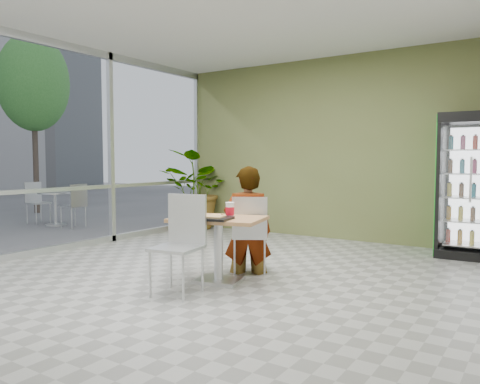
% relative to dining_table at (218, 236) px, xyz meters
% --- Properties ---
extents(ground, '(7.00, 7.00, 0.00)m').
position_rel_dining_table_xyz_m(ground, '(-0.12, 0.01, -0.54)').
color(ground, gray).
rests_on(ground, ground).
extents(room_envelope, '(6.00, 7.00, 3.20)m').
position_rel_dining_table_xyz_m(room_envelope, '(-0.12, 0.01, 1.06)').
color(room_envelope, silver).
rests_on(room_envelope, ground).
extents(storefront_frame, '(0.10, 7.00, 3.20)m').
position_rel_dining_table_xyz_m(storefront_frame, '(-3.12, 0.01, 1.06)').
color(storefront_frame, '#B9BBBE').
rests_on(storefront_frame, ground).
extents(dining_table, '(1.15, 0.93, 0.75)m').
position_rel_dining_table_xyz_m(dining_table, '(0.00, 0.00, 0.00)').
color(dining_table, '#A76E47').
rests_on(dining_table, ground).
extents(chair_far, '(0.59, 0.59, 0.96)m').
position_rel_dining_table_xyz_m(chair_far, '(0.09, 0.53, 0.02)').
color(chair_far, '#B9BBBE').
rests_on(chair_far, ground).
extents(chair_near, '(0.53, 0.53, 1.04)m').
position_rel_dining_table_xyz_m(chair_near, '(-0.08, -0.54, 0.07)').
color(chair_near, '#B9BBBE').
rests_on(chair_near, ground).
extents(seated_woman, '(0.71, 0.65, 1.63)m').
position_rel_dining_table_xyz_m(seated_woman, '(0.03, 0.57, -0.02)').
color(seated_woman, black).
rests_on(seated_woman, ground).
extents(pizza_plate, '(0.29, 0.26, 0.03)m').
position_rel_dining_table_xyz_m(pizza_plate, '(-0.07, 0.04, 0.23)').
color(pizza_plate, silver).
rests_on(pizza_plate, dining_table).
extents(soda_cup, '(0.10, 0.10, 0.18)m').
position_rel_dining_table_xyz_m(soda_cup, '(0.15, 0.01, 0.30)').
color(soda_cup, silver).
rests_on(soda_cup, dining_table).
extents(napkin_stack, '(0.16, 0.16, 0.02)m').
position_rel_dining_table_xyz_m(napkin_stack, '(-0.20, -0.17, 0.22)').
color(napkin_stack, silver).
rests_on(napkin_stack, dining_table).
extents(cafeteria_tray, '(0.53, 0.43, 0.03)m').
position_rel_dining_table_xyz_m(cafeteria_tray, '(0.04, -0.21, 0.23)').
color(cafeteria_tray, black).
rests_on(cafeteria_tray, dining_table).
extents(beverage_fridge, '(0.97, 0.76, 2.07)m').
position_rel_dining_table_xyz_m(beverage_fridge, '(2.24, 3.11, 0.50)').
color(beverage_fridge, black).
rests_on(beverage_fridge, ground).
extents(potted_plant, '(1.72, 1.58, 1.60)m').
position_rel_dining_table_xyz_m(potted_plant, '(-2.77, 3.11, 0.26)').
color(potted_plant, '#2E692A').
rests_on(potted_plant, ground).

